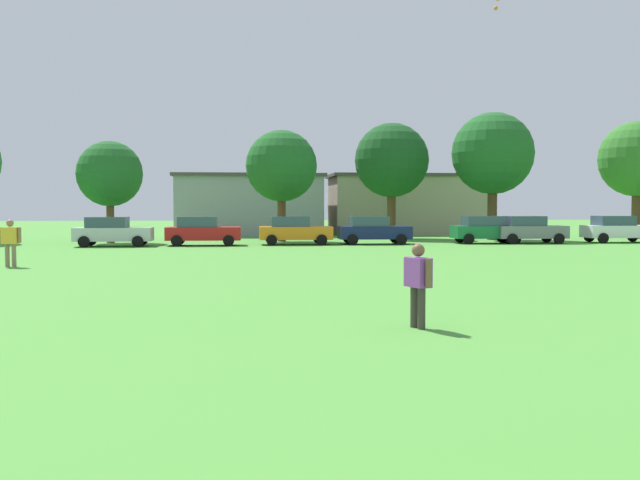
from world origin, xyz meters
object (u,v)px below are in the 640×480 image
(parked_car_gray_5, at_px, (529,229))
(tree_center_left, at_px, (281,166))
(bystander_midfield, at_px, (10,239))
(parked_car_silver_0, at_px, (112,231))
(parked_car_green_4, at_px, (486,229))
(tree_left, at_px, (110,174))
(tree_right, at_px, (493,154))
(parked_car_red_1, at_px, (202,231))
(parked_car_white_6, at_px, (617,229))
(tree_far_right, at_px, (637,159))
(parked_car_navy_3, at_px, (373,230))
(parked_car_orange_2, at_px, (294,230))
(tree_center_right, at_px, (392,161))
(adult_bystander, at_px, (418,278))

(parked_car_gray_5, relative_size, tree_center_left, 0.60)
(bystander_midfield, distance_m, parked_car_silver_0, 13.54)
(parked_car_green_4, relative_size, tree_left, 0.68)
(tree_right, bearing_deg, tree_left, -176.71)
(parked_car_red_1, xyz_separation_m, tree_right, (19.21, 5.07, 4.97))
(parked_car_green_4, relative_size, parked_car_white_6, 1.00)
(parked_car_green_4, bearing_deg, tree_far_right, 22.25)
(bystander_midfield, distance_m, parked_car_gray_5, 29.91)
(parked_car_navy_3, xyz_separation_m, tree_right, (9.05, 4.67, 4.97))
(parked_car_green_4, height_order, tree_far_right, tree_far_right)
(parked_car_orange_2, distance_m, tree_far_right, 25.61)
(parked_car_green_4, distance_m, tree_center_right, 9.49)
(tree_right, bearing_deg, parked_car_red_1, -165.22)
(parked_car_navy_3, bearing_deg, parked_car_white_6, 1.14)
(parked_car_orange_2, relative_size, tree_center_right, 0.53)
(parked_car_silver_0, relative_size, tree_center_right, 0.53)
(tree_center_left, bearing_deg, tree_far_right, 3.42)
(parked_car_orange_2, relative_size, tree_left, 0.68)
(parked_car_gray_5, bearing_deg, parked_car_navy_3, 179.82)
(parked_car_red_1, bearing_deg, parked_car_orange_2, 3.44)
(parked_car_silver_0, relative_size, tree_center_left, 0.60)
(parked_car_silver_0, bearing_deg, parked_car_orange_2, 4.27)
(bystander_midfield, bearing_deg, tree_center_left, 68.84)
(parked_car_silver_0, relative_size, tree_left, 0.68)
(parked_car_green_4, bearing_deg, tree_right, 66.36)
(parked_car_gray_5, height_order, tree_center_left, tree_center_left)
(bystander_midfield, distance_m, parked_car_red_1, 15.32)
(parked_car_red_1, height_order, parked_car_orange_2, same)
(parked_car_orange_2, bearing_deg, parked_car_navy_3, 0.83)
(parked_car_silver_0, relative_size, parked_car_green_4, 1.00)
(parked_car_gray_5, bearing_deg, tree_right, 98.11)
(adult_bystander, distance_m, bystander_midfield, 19.30)
(tree_center_left, xyz_separation_m, tree_far_right, (25.11, 1.50, 0.72))
(parked_car_gray_5, bearing_deg, parked_car_silver_0, -178.12)
(parked_car_green_4, bearing_deg, tree_center_left, 163.44)
(adult_bystander, bearing_deg, parked_car_white_6, 123.81)
(tree_left, relative_size, tree_center_right, 0.78)
(bystander_midfield, bearing_deg, tree_center_right, 58.80)
(tree_left, height_order, tree_center_right, tree_center_right)
(parked_car_red_1, distance_m, parked_car_green_4, 17.29)
(parked_car_red_1, height_order, tree_far_right, tree_far_right)
(adult_bystander, relative_size, tree_left, 0.26)
(tree_far_right, bearing_deg, parked_car_white_6, -129.10)
(parked_car_navy_3, relative_size, parked_car_green_4, 1.00)
(tree_center_right, relative_size, tree_far_right, 0.98)
(adult_bystander, xyz_separation_m, tree_center_left, (-0.89, 33.26, 3.90))
(tree_center_left, relative_size, tree_center_right, 0.89)
(tree_center_left, xyz_separation_m, tree_center_right, (7.91, 3.26, 0.62))
(parked_car_silver_0, distance_m, parked_car_gray_5, 24.93)
(adult_bystander, xyz_separation_m, parked_car_green_4, (11.53, 29.57, -0.10))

